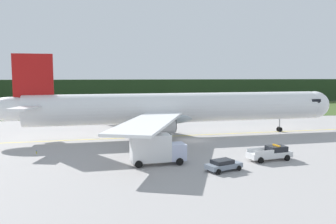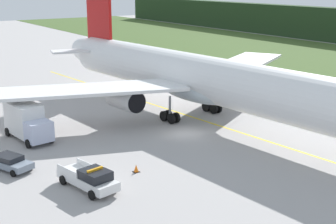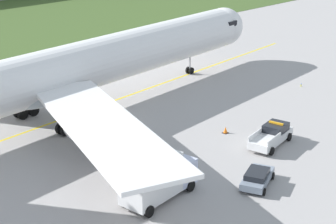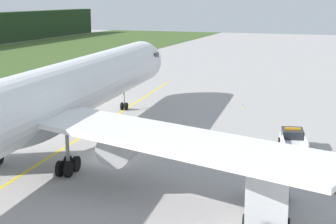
# 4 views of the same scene
# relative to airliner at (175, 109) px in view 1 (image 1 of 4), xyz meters

# --- Properties ---
(ground) EXTENTS (320.00, 320.00, 0.00)m
(ground) POSITION_rel_airliner_xyz_m (1.91, -4.70, -4.87)
(ground) COLOR #9E9A98
(grass_verge) EXTENTS (320.00, 45.49, 0.04)m
(grass_verge) POSITION_rel_airliner_xyz_m (1.91, 47.57, -4.85)
(grass_verge) COLOR #3A5323
(grass_verge) RESTS_ON ground
(distant_tree_line) EXTENTS (288.00, 4.79, 8.85)m
(distant_tree_line) POSITION_rel_airliner_xyz_m (1.91, 74.05, -0.45)
(distant_tree_line) COLOR #21371D
(distant_tree_line) RESTS_ON ground
(taxiway_centerline_main) EXTENTS (82.64, 8.21, 0.01)m
(taxiway_centerline_main) POSITION_rel_airliner_xyz_m (0.71, 0.07, -4.87)
(taxiway_centerline_main) COLOR yellow
(taxiway_centerline_main) RESTS_ON ground
(airliner) EXTENTS (61.56, 48.05, 14.10)m
(airliner) POSITION_rel_airliner_xyz_m (0.00, 0.00, 0.00)
(airliner) COLOR white
(airliner) RESTS_ON ground
(ops_pickup_truck) EXTENTS (6.00, 3.13, 1.94)m
(ops_pickup_truck) POSITION_rel_airliner_xyz_m (9.27, -19.07, -3.97)
(ops_pickup_truck) COLOR silver
(ops_pickup_truck) RESTS_ON ground
(catering_truck) EXTENTS (6.87, 3.35, 3.83)m
(catering_truck) POSITION_rel_airliner_xyz_m (-5.44, -19.20, -2.96)
(catering_truck) COLOR silver
(catering_truck) RESTS_ON ground
(staff_car) EXTENTS (4.53, 3.25, 1.30)m
(staff_car) POSITION_rel_airliner_xyz_m (1.82, -23.09, -4.17)
(staff_car) COLOR gray
(staff_car) RESTS_ON ground
(apron_cone) EXTENTS (0.53, 0.53, 0.66)m
(apron_cone) POSITION_rel_airliner_xyz_m (8.30, -14.32, -4.55)
(apron_cone) COLOR black
(apron_cone) RESTS_ON ground
(taxiway_edge_light_west) EXTENTS (0.12, 0.12, 0.46)m
(taxiway_edge_light_west) POSITION_rel_airliner_xyz_m (-21.13, -11.26, -4.62)
(taxiway_edge_light_west) COLOR yellow
(taxiway_edge_light_west) RESTS_ON ground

